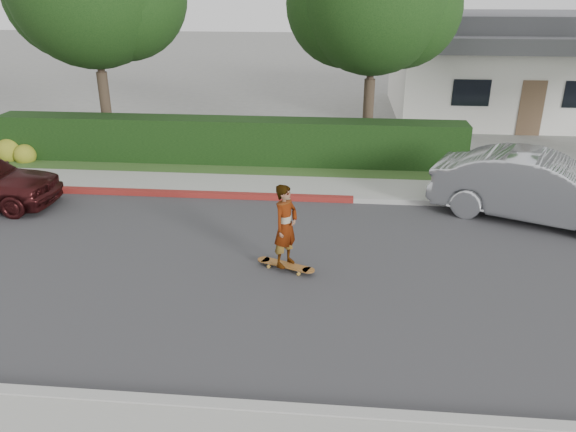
% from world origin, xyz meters
% --- Properties ---
extents(ground, '(120.00, 120.00, 0.00)m').
position_xyz_m(ground, '(0.00, 0.00, 0.00)').
color(ground, slate).
rests_on(ground, ground).
extents(road, '(60.00, 8.00, 0.01)m').
position_xyz_m(road, '(0.00, 0.00, 0.01)').
color(road, '#2D2D30').
rests_on(road, ground).
extents(curb_near, '(60.00, 0.20, 0.15)m').
position_xyz_m(curb_near, '(0.00, -4.10, 0.07)').
color(curb_near, '#9E9E99').
rests_on(curb_near, ground).
extents(curb_far, '(60.00, 0.20, 0.15)m').
position_xyz_m(curb_far, '(0.00, 4.10, 0.07)').
color(curb_far, '#9E9E99').
rests_on(curb_far, ground).
extents(curb_red_section, '(12.00, 0.21, 0.15)m').
position_xyz_m(curb_red_section, '(-5.00, 4.10, 0.08)').
color(curb_red_section, maroon).
rests_on(curb_red_section, ground).
extents(sidewalk_far, '(60.00, 1.60, 0.12)m').
position_xyz_m(sidewalk_far, '(0.00, 5.00, 0.06)').
color(sidewalk_far, gray).
rests_on(sidewalk_far, ground).
extents(planting_strip, '(60.00, 1.60, 0.10)m').
position_xyz_m(planting_strip, '(0.00, 6.60, 0.05)').
color(planting_strip, '#2D4C1E').
rests_on(planting_strip, ground).
extents(hedge, '(15.00, 1.00, 1.50)m').
position_xyz_m(hedge, '(-3.00, 7.20, 0.75)').
color(hedge, black).
rests_on(hedge, ground).
extents(flowering_shrub, '(1.40, 1.00, 0.90)m').
position_xyz_m(flowering_shrub, '(-10.01, 6.74, 0.33)').
color(flowering_shrub, '#2D4C19').
rests_on(flowering_shrub, ground).
extents(tree_center, '(5.66, 4.84, 7.44)m').
position_xyz_m(tree_center, '(1.49, 9.19, 4.90)').
color(tree_center, '#33261C').
rests_on(tree_center, ground).
extents(house, '(10.60, 8.60, 4.30)m').
position_xyz_m(house, '(8.00, 16.00, 2.10)').
color(house, beige).
rests_on(house, ground).
extents(skateboard, '(1.29, 0.71, 0.12)m').
position_xyz_m(skateboard, '(-0.44, 0.09, 0.11)').
color(skateboard, gold).
rests_on(skateboard, ground).
extents(skateboarder, '(0.68, 0.75, 1.72)m').
position_xyz_m(skateboarder, '(-0.44, 0.09, 0.99)').
color(skateboarder, white).
rests_on(skateboarder, skateboard).
extents(car_silver, '(5.35, 3.64, 1.67)m').
position_xyz_m(car_silver, '(5.47, 3.35, 0.83)').
color(car_silver, '#ADAFB4').
rests_on(car_silver, ground).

